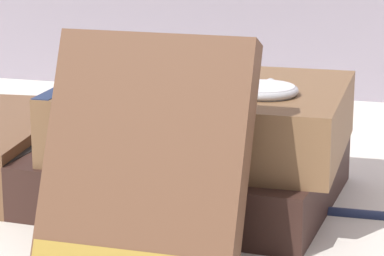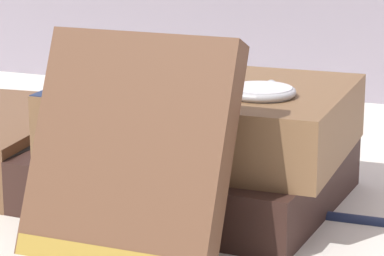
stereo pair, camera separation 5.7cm
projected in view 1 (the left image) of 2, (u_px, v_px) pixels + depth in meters
ground_plane at (194, 225)px, 0.58m from camera, size 3.00×3.00×0.00m
book_flat_bottom at (173, 172)px, 0.63m from camera, size 0.21×0.17×0.04m
book_flat_top at (197, 116)px, 0.62m from camera, size 0.19×0.16×0.05m
book_leaning_front at (146, 162)px, 0.51m from camera, size 0.12×0.07×0.13m
pocket_watch at (263, 90)px, 0.58m from camera, size 0.05×0.05×0.01m
reading_glasses at (217, 141)px, 0.77m from camera, size 0.12×0.08×0.00m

